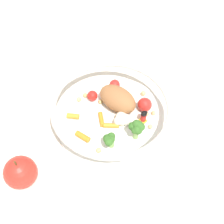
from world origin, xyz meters
name	(u,v)px	position (x,y,z in m)	size (l,w,h in m)	color
ground_plane	(113,123)	(0.00, 0.00, 0.00)	(2.40, 2.40, 0.00)	silver
food_container	(114,111)	(-0.01, 0.00, 0.03)	(0.26, 0.26, 0.06)	white
loose_apple	(22,172)	(0.13, -0.17, 0.03)	(0.06, 0.06, 0.08)	red
folded_napkin	(158,57)	(-0.21, 0.12, 0.00)	(0.13, 0.11, 0.01)	silver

